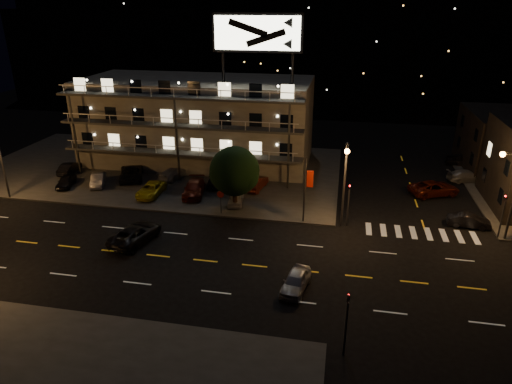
% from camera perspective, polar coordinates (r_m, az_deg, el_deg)
% --- Properties ---
extents(ground, '(140.00, 140.00, 0.00)m').
position_cam_1_polar(ground, '(36.53, -3.31, -8.88)').
color(ground, black).
rests_on(ground, ground).
extents(curb_nw, '(44.00, 24.00, 0.15)m').
position_cam_1_polar(curb_nw, '(57.95, -11.98, 2.94)').
color(curb_nw, '#343431').
rests_on(curb_nw, ground).
extents(motel, '(28.00, 13.80, 18.10)m').
position_cam_1_polar(motel, '(58.56, -7.24, 8.84)').
color(motel, '#9C9888').
rests_on(motel, ground).
extents(hill_backdrop, '(120.00, 25.00, 24.00)m').
position_cam_1_polar(hill_backdrop, '(100.20, 3.14, 18.21)').
color(hill_backdrop, black).
rests_on(hill_backdrop, ground).
extents(streetlight_nc, '(0.44, 1.92, 8.00)m').
position_cam_1_polar(streetlight_nc, '(40.61, 11.04, 1.84)').
color(streetlight_nc, '#2D2D30').
rests_on(streetlight_nc, ground).
extents(streetlight_ne, '(1.92, 0.44, 8.00)m').
position_cam_1_polar(streetlight_ne, '(43.32, 29.34, 0.59)').
color(streetlight_ne, '#2D2D30').
rests_on(streetlight_ne, ground).
extents(signal_nw, '(0.20, 0.27, 4.60)m').
position_cam_1_polar(signal_nw, '(42.02, 11.50, -1.00)').
color(signal_nw, '#2D2D30').
rests_on(signal_nw, ground).
extents(signal_sw, '(0.20, 0.27, 4.60)m').
position_cam_1_polar(signal_sw, '(27.22, 11.27, -15.16)').
color(signal_sw, '#2D2D30').
rests_on(signal_sw, ground).
extents(signal_ne, '(0.27, 0.20, 4.60)m').
position_cam_1_polar(signal_ne, '(44.29, 28.52, -2.17)').
color(signal_ne, '#2D2D30').
rests_on(signal_ne, ground).
extents(banner_north, '(0.83, 0.16, 6.40)m').
position_cam_1_polar(banner_north, '(41.69, 6.21, 0.43)').
color(banner_north, '#2D2D30').
rests_on(banner_north, ground).
extents(stop_sign, '(0.91, 0.11, 2.61)m').
position_cam_1_polar(stop_sign, '(43.82, -4.44, -0.81)').
color(stop_sign, '#2D2D30').
rests_on(stop_sign, ground).
extents(tree, '(5.04, 4.86, 6.35)m').
position_cam_1_polar(tree, '(44.03, -2.75, 2.45)').
color(tree, black).
rests_on(tree, curb_nw).
extents(lot_car_0, '(2.26, 3.84, 1.23)m').
position_cam_1_polar(lot_car_0, '(54.80, -22.66, 1.26)').
color(lot_car_0, black).
rests_on(lot_car_0, curb_nw).
extents(lot_car_1, '(2.68, 4.11, 1.28)m').
position_cam_1_polar(lot_car_1, '(53.92, -19.17, 1.47)').
color(lot_car_1, '#97979D').
rests_on(lot_car_1, curb_nw).
extents(lot_car_2, '(2.10, 4.52, 1.25)m').
position_cam_1_polar(lot_car_2, '(49.49, -13.02, 0.29)').
color(lot_car_2, gold).
rests_on(lot_car_2, curb_nw).
extents(lot_car_3, '(2.82, 5.23, 1.44)m').
position_cam_1_polar(lot_car_3, '(48.75, -7.75, 0.45)').
color(lot_car_3, '#54170C').
rests_on(lot_car_3, curb_nw).
extents(lot_car_4, '(1.85, 3.75, 1.23)m').
position_cam_1_polar(lot_car_4, '(46.29, -2.52, -0.73)').
color(lot_car_4, '#97979D').
rests_on(lot_car_4, curb_nw).
extents(lot_car_5, '(1.79, 4.05, 1.29)m').
position_cam_1_polar(lot_car_5, '(58.92, -22.29, 2.78)').
color(lot_car_5, black).
rests_on(lot_car_5, curb_nw).
extents(lot_car_6, '(4.37, 6.02, 1.52)m').
position_cam_1_polar(lot_car_6, '(54.73, -15.33, 2.37)').
color(lot_car_6, black).
rests_on(lot_car_6, curb_nw).
extents(lot_car_7, '(2.77, 4.63, 1.26)m').
position_cam_1_polar(lot_car_7, '(53.78, -10.31, 2.32)').
color(lot_car_7, '#97979D').
rests_on(lot_car_7, curb_nw).
extents(lot_car_8, '(2.16, 4.30, 1.40)m').
position_cam_1_polar(lot_car_8, '(50.91, -5.09, 1.53)').
color(lot_car_8, black).
rests_on(lot_car_8, curb_nw).
extents(lot_car_9, '(2.10, 4.40, 1.39)m').
position_cam_1_polar(lot_car_9, '(49.80, 0.04, 1.12)').
color(lot_car_9, '#54170C').
rests_on(lot_car_9, curb_nw).
extents(side_car_0, '(3.85, 1.62, 1.24)m').
position_cam_1_polar(side_car_0, '(46.08, 25.07, -3.28)').
color(side_car_0, black).
rests_on(side_car_0, ground).
extents(side_car_1, '(5.92, 4.44, 1.49)m').
position_cam_1_polar(side_car_1, '(52.25, 21.37, 0.44)').
color(side_car_1, '#54170C').
rests_on(side_car_1, ground).
extents(side_car_2, '(4.80, 2.79, 1.31)m').
position_cam_1_polar(side_car_2, '(57.77, 24.90, 1.82)').
color(side_car_2, '#97979D').
rests_on(side_car_2, ground).
extents(side_car_3, '(4.54, 2.74, 1.45)m').
position_cam_1_polar(side_car_3, '(63.28, 24.52, 3.64)').
color(side_car_3, black).
rests_on(side_car_3, ground).
extents(road_car_east, '(2.20, 4.11, 1.33)m').
position_cam_1_polar(road_car_east, '(33.28, 4.99, -11.03)').
color(road_car_east, '#97979D').
rests_on(road_car_east, ground).
extents(road_car_west, '(3.55, 5.76, 1.49)m').
position_cam_1_polar(road_car_west, '(40.57, -14.84, -5.06)').
color(road_car_west, black).
rests_on(road_car_west, ground).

